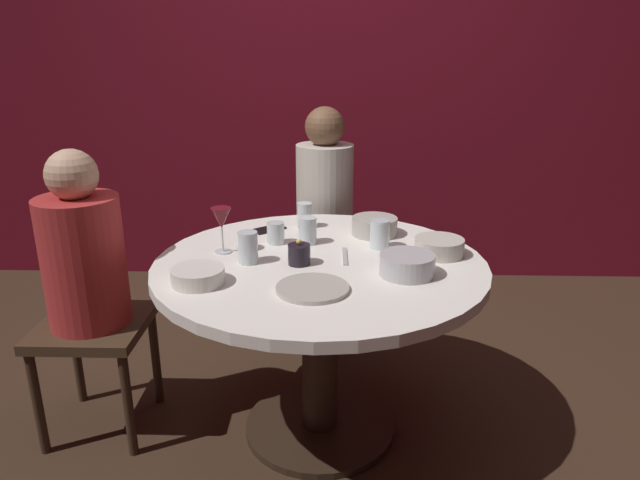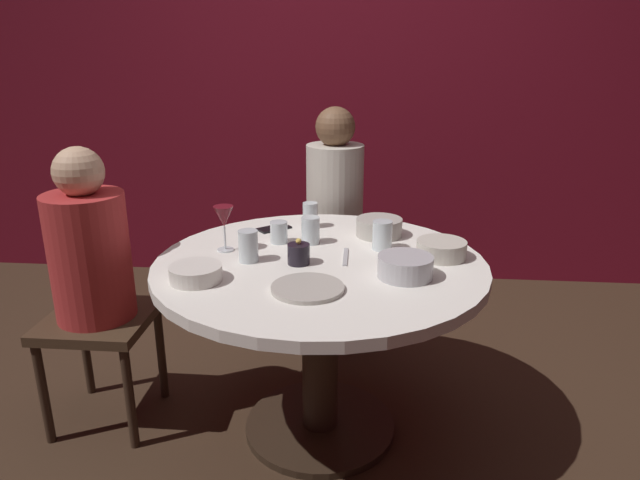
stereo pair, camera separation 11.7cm
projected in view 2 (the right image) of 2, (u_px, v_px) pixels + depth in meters
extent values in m
plane|color=#382619|center=(320.00, 428.00, 2.34)|extent=(8.00, 8.00, 0.00)
cube|color=maroon|center=(344.00, 75.00, 3.54)|extent=(6.00, 0.10, 2.60)
cylinder|color=white|center=(320.00, 266.00, 2.11)|extent=(1.22, 1.22, 0.04)
cylinder|color=#332319|center=(320.00, 353.00, 2.23)|extent=(0.14, 0.14, 0.69)
cylinder|color=#2D2116|center=(320.00, 425.00, 2.33)|extent=(0.60, 0.60, 0.03)
cube|color=#3F2D1E|center=(99.00, 320.00, 2.26)|extent=(0.40, 0.40, 0.04)
cylinder|color=#B22D2D|center=(90.00, 257.00, 2.18)|extent=(0.30, 0.30, 0.49)
sphere|color=tan|center=(78.00, 172.00, 2.07)|extent=(0.18, 0.18, 0.18)
cylinder|color=#332319|center=(43.00, 394.00, 2.19)|extent=(0.04, 0.04, 0.43)
cylinder|color=#332319|center=(130.00, 398.00, 2.17)|extent=(0.04, 0.04, 0.43)
cylinder|color=#332319|center=(86.00, 349.00, 2.51)|extent=(0.04, 0.04, 0.43)
cylinder|color=#332319|center=(161.00, 353.00, 2.49)|extent=(0.04, 0.04, 0.43)
cube|color=#3F2D1E|center=(334.00, 253.00, 2.99)|extent=(0.40, 0.40, 0.04)
cylinder|color=beige|center=(335.00, 199.00, 2.90)|extent=(0.29, 0.29, 0.54)
sphere|color=brown|center=(335.00, 127.00, 2.78)|extent=(0.19, 0.19, 0.19)
cylinder|color=#332319|center=(306.00, 281.00, 3.24)|extent=(0.04, 0.04, 0.43)
cylinder|color=#332319|center=(298.00, 307.00, 2.92)|extent=(0.04, 0.04, 0.43)
cylinder|color=#332319|center=(366.00, 283.00, 3.22)|extent=(0.04, 0.04, 0.43)
cylinder|color=#332319|center=(365.00, 309.00, 2.89)|extent=(0.04, 0.04, 0.43)
cylinder|color=black|center=(299.00, 254.00, 2.06)|extent=(0.08, 0.08, 0.07)
sphere|color=#F9D159|center=(299.00, 241.00, 2.05)|extent=(0.02, 0.02, 0.02)
cylinder|color=silver|center=(226.00, 250.00, 2.21)|extent=(0.06, 0.06, 0.01)
cylinder|color=silver|center=(225.00, 238.00, 2.19)|extent=(0.01, 0.01, 0.09)
cone|color=maroon|center=(224.00, 216.00, 2.16)|extent=(0.08, 0.08, 0.08)
cylinder|color=#B2ADA3|center=(308.00, 288.00, 1.85)|extent=(0.24, 0.24, 0.01)
cube|color=black|center=(274.00, 228.00, 2.46)|extent=(0.15, 0.14, 0.01)
cylinder|color=#B7B7BC|center=(405.00, 267.00, 1.94)|extent=(0.19, 0.19, 0.07)
cylinder|color=#B2ADA3|center=(379.00, 227.00, 2.37)|extent=(0.19, 0.19, 0.07)
cylinder|color=silver|center=(196.00, 273.00, 1.92)|extent=(0.18, 0.18, 0.05)
cylinder|color=beige|center=(441.00, 249.00, 2.13)|extent=(0.18, 0.18, 0.06)
cylinder|color=silver|center=(279.00, 232.00, 2.28)|extent=(0.07, 0.07, 0.09)
cylinder|color=silver|center=(382.00, 235.00, 2.20)|extent=(0.08, 0.08, 0.11)
cylinder|color=silver|center=(311.00, 230.00, 2.27)|extent=(0.07, 0.07, 0.11)
cylinder|color=silver|center=(310.00, 215.00, 2.47)|extent=(0.06, 0.06, 0.11)
cylinder|color=silver|center=(248.00, 246.00, 2.08)|extent=(0.07, 0.07, 0.12)
cube|color=#B7B7BC|center=(345.00, 257.00, 2.13)|extent=(0.02, 0.18, 0.01)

